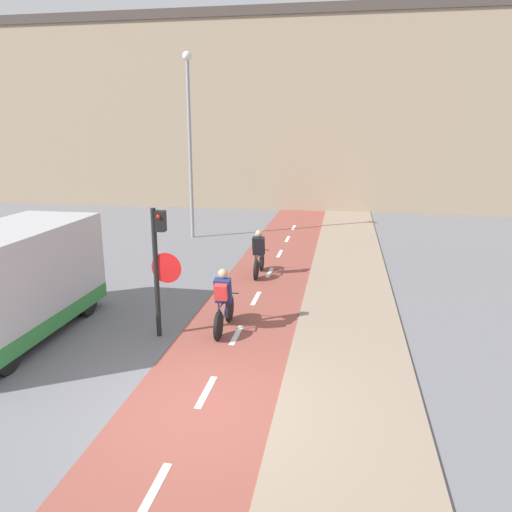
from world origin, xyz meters
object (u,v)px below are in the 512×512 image
(van, at_px, (10,286))
(cyclist_far, at_px, (259,255))
(street_lamp_far, at_px, (189,129))
(cyclist_near, at_px, (223,302))
(traffic_light_pole, at_px, (159,258))

(van, bearing_deg, cyclist_far, 51.42)
(street_lamp_far, bearing_deg, cyclist_far, -53.88)
(street_lamp_far, distance_m, cyclist_far, 7.32)
(cyclist_near, bearing_deg, traffic_light_pole, -158.86)
(van, bearing_deg, cyclist_near, 14.32)
(cyclist_near, bearing_deg, street_lamp_far, 110.93)
(traffic_light_pole, height_order, street_lamp_far, street_lamp_far)
(cyclist_near, relative_size, van, 0.36)
(traffic_light_pole, bearing_deg, van, -168.53)
(traffic_light_pole, relative_size, cyclist_near, 1.67)
(cyclist_near, relative_size, cyclist_far, 1.04)
(traffic_light_pole, height_order, van, traffic_light_pole)
(street_lamp_far, xyz_separation_m, van, (-0.79, -10.68, -3.26))
(cyclist_near, distance_m, cyclist_far, 4.49)
(street_lamp_far, bearing_deg, van, -94.23)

